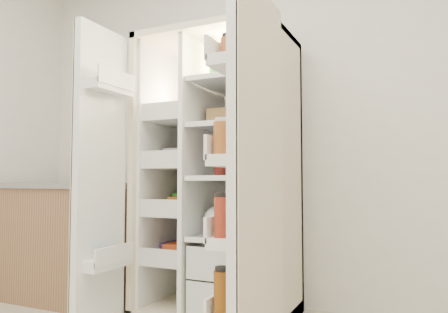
% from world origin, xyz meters
% --- Properties ---
extents(wall_back, '(4.00, 0.02, 2.70)m').
position_xyz_m(wall_back, '(0.00, 2.00, 1.35)').
color(wall_back, white).
rests_on(wall_back, floor).
extents(refrigerator, '(0.92, 0.70, 1.80)m').
position_xyz_m(refrigerator, '(-0.18, 1.65, 0.74)').
color(refrigerator, beige).
rests_on(refrigerator, floor).
extents(freezer_door, '(0.15, 0.40, 1.72)m').
position_xyz_m(freezer_door, '(-0.69, 1.05, 0.89)').
color(freezer_door, white).
rests_on(freezer_door, floor).
extents(fridge_door, '(0.17, 0.58, 1.72)m').
position_xyz_m(fridge_door, '(0.29, 0.96, 0.87)').
color(fridge_door, white).
rests_on(fridge_door, floor).
extents(kitchen_counter, '(1.17, 0.62, 0.85)m').
position_xyz_m(kitchen_counter, '(-1.36, 1.53, 0.43)').
color(kitchen_counter, '#956E4A').
rests_on(kitchen_counter, floor).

